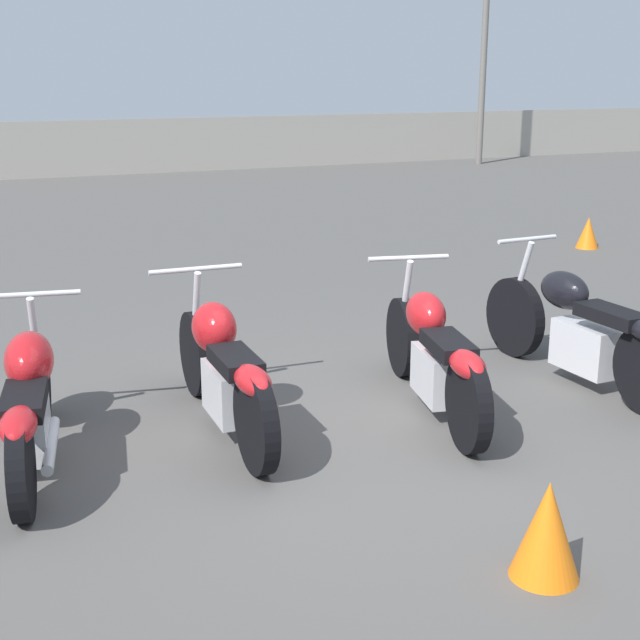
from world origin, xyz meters
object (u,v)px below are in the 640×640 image
motorcycle_slot_4 (583,331)px  traffic_cone_far (588,233)px  motorcycle_slot_1 (30,401)px  motorcycle_slot_3 (435,355)px  motorcycle_slot_2 (224,370)px  traffic_cone_near (547,530)px

motorcycle_slot_4 → traffic_cone_far: 5.70m
motorcycle_slot_4 → motorcycle_slot_1: bearing=175.5°
motorcycle_slot_3 → motorcycle_slot_4: 1.33m
motorcycle_slot_2 → motorcycle_slot_3: size_ratio=1.00×
motorcycle_slot_1 → traffic_cone_far: 8.80m
motorcycle_slot_2 → motorcycle_slot_4: 2.81m
traffic_cone_near → traffic_cone_far: size_ratio=1.18×
traffic_cone_near → traffic_cone_far: (5.61, 6.48, -0.04)m
motorcycle_slot_2 → traffic_cone_near: size_ratio=4.19×
motorcycle_slot_1 → motorcycle_slot_4: motorcycle_slot_4 is taller
traffic_cone_near → motorcycle_slot_3: bearing=73.8°
motorcycle_slot_4 → traffic_cone_near: 2.88m
motorcycle_slot_3 → traffic_cone_far: motorcycle_slot_3 is taller
motorcycle_slot_2 → traffic_cone_far: bearing=34.1°
motorcycle_slot_1 → motorcycle_slot_3: motorcycle_slot_3 is taller
motorcycle_slot_2 → motorcycle_slot_3: (1.48, -0.25, -0.01)m
motorcycle_slot_1 → motorcycle_slot_2: motorcycle_slot_2 is taller
traffic_cone_near → motorcycle_slot_4: bearing=47.7°
traffic_cone_far → traffic_cone_near: bearing=-130.8°
motorcycle_slot_1 → traffic_cone_near: bearing=-36.9°
motorcycle_slot_4 → traffic_cone_far: motorcycle_slot_4 is taller
motorcycle_slot_1 → motorcycle_slot_2: 1.25m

